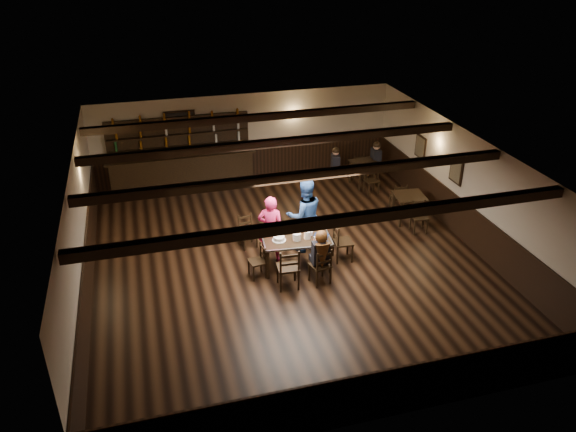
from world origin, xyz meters
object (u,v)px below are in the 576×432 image
object	(u,v)px
man_blue	(305,215)
bar_counter	(182,167)
chair_near_right	(322,264)
woman_pink	(271,229)
chair_near_left	(289,266)
dining_table	(297,243)
cake	(279,239)

from	to	relation	value
man_blue	bar_counter	size ratio (longest dim) A/B	0.43
chair_near_right	woman_pink	distance (m)	1.56
chair_near_left	bar_counter	distance (m)	6.04
dining_table	bar_counter	xyz separation A→B (m)	(-2.05, 5.05, 0.06)
bar_counter	dining_table	bearing A→B (deg)	-67.88
chair_near_left	dining_table	bearing A→B (deg)	61.93
dining_table	woman_pink	world-z (taller)	woman_pink
chair_near_left	woman_pink	size ratio (longest dim) A/B	0.60
dining_table	cake	distance (m)	0.43
chair_near_left	cake	distance (m)	0.86
dining_table	woman_pink	size ratio (longest dim) A/B	0.98
chair_near_left	bar_counter	size ratio (longest dim) A/B	0.23
chair_near_right	cake	distance (m)	1.16
bar_counter	cake	bearing A→B (deg)	-71.66
woman_pink	chair_near_left	bearing A→B (deg)	113.56
chair_near_left	chair_near_right	world-z (taller)	chair_near_left
chair_near_left	chair_near_right	xyz separation A→B (m)	(0.74, -0.02, -0.06)
chair_near_right	cake	bearing A→B (deg)	131.14
chair_near_right	cake	world-z (taller)	chair_near_right
woman_pink	bar_counter	xyz separation A→B (m)	(-1.57, 4.54, -0.10)
cake	chair_near_left	bearing A→B (deg)	-90.19
chair_near_left	bar_counter	world-z (taller)	bar_counter
chair_near_left	woman_pink	xyz separation A→B (m)	(-0.08, 1.27, 0.25)
chair_near_left	cake	xyz separation A→B (m)	(0.00, 0.83, 0.22)
woman_pink	man_blue	xyz separation A→B (m)	(0.90, 0.27, 0.09)
chair_near_left	chair_near_right	size ratio (longest dim) A/B	1.12
man_blue	bar_counter	bearing A→B (deg)	-60.77
dining_table	man_blue	world-z (taller)	man_blue
man_blue	bar_counter	xyz separation A→B (m)	(-2.47, 4.27, -0.19)
chair_near_right	man_blue	bearing A→B (deg)	87.22
woman_pink	cake	size ratio (longest dim) A/B	5.26
dining_table	cake	xyz separation A→B (m)	(-0.40, 0.07, 0.13)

